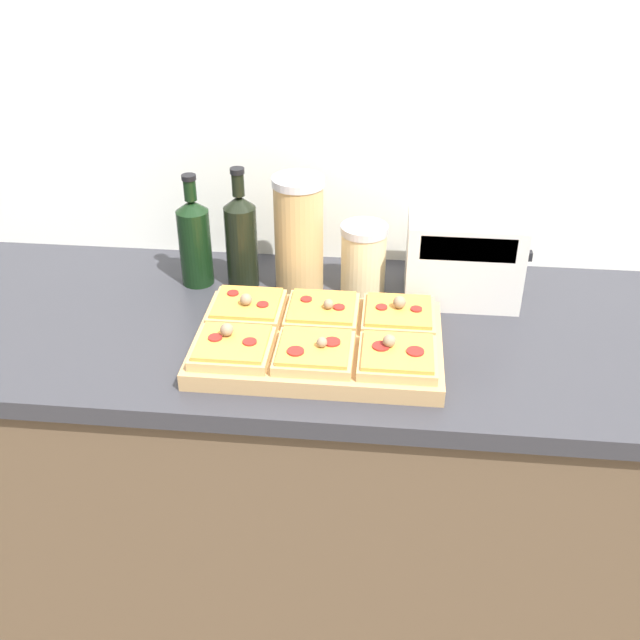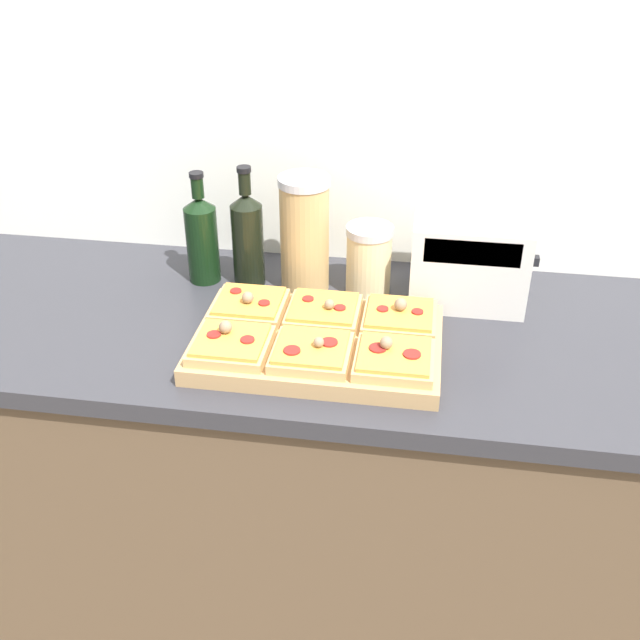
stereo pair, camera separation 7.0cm
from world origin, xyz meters
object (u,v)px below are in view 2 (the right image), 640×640
Objects in this scene: olive_oil_bottle at (202,237)px; grain_jar_short at (369,260)px; toaster_oven at (469,260)px; cutting_board at (318,343)px; grain_jar_tall at (305,234)px; wine_bottle at (248,237)px.

olive_oil_bottle is 0.39m from grain_jar_short.
toaster_oven reaches higher than grain_jar_short.
toaster_oven reaches higher than cutting_board.
grain_jar_tall is at bearing 105.24° from cutting_board.
grain_jar_short is at bearing -0.00° from olive_oil_bottle.
wine_bottle is at bearing 127.85° from cutting_board.
wine_bottle is 1.75× the size of grain_jar_short.
olive_oil_bottle is (-0.32, 0.26, 0.09)m from cutting_board.
grain_jar_short is at bearing 74.00° from cutting_board.
grain_jar_tall reaches higher than toaster_oven.
toaster_oven is at bearing -0.22° from grain_jar_short.
wine_bottle is (-0.21, 0.26, 0.10)m from cutting_board.
grain_jar_short is (0.28, -0.00, -0.04)m from wine_bottle.
wine_bottle reaches higher than cutting_board.
grain_jar_short is at bearing -0.00° from wine_bottle.
grain_jar_short is (0.15, -0.00, -0.05)m from grain_jar_tall.
wine_bottle is 0.13m from grain_jar_tall.
toaster_oven is at bearing -0.08° from olive_oil_bottle.
olive_oil_bottle reaches higher than grain_jar_short.
cutting_board is 1.80× the size of toaster_oven.
grain_jar_tall reaches higher than cutting_board.
olive_oil_bottle is 0.24m from grain_jar_tall.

